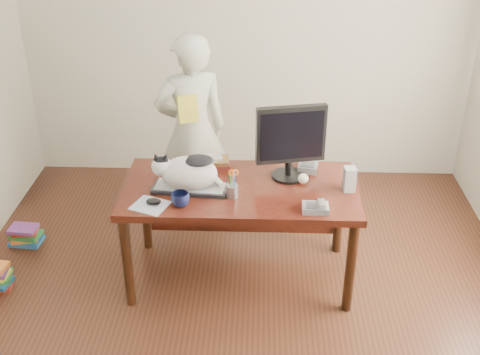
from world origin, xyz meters
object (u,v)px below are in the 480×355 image
book_stack (214,162)px  keyboard (190,188)px  monitor (291,139)px  speaker (349,179)px  coffee_mug (180,199)px  book_pile_b (26,235)px  desk (241,200)px  mouse (154,201)px  cat (187,172)px  calculator (308,166)px  baseball (303,179)px  pen_cup (232,190)px  person (192,131)px  phone (316,207)px

book_stack → keyboard: bearing=-122.0°
monitor → speaker: monitor is taller
coffee_mug → book_pile_b: coffee_mug is taller
desk → mouse: mouse is taller
cat → calculator: bearing=27.4°
baseball → mouse: bearing=-162.2°
keyboard → baseball: baseball is taller
baseball → book_stack: (-0.63, 0.22, -0.00)m
cat → monitor: (0.69, 0.19, 0.16)m
cat → book_stack: cat is taller
pen_cup → speaker: size_ratio=1.22×
cat → monitor: 0.73m
person → book_pile_b: 1.56m
keyboard → person: person is taller
keyboard → coffee_mug: coffee_mug is taller
mouse → calculator: (1.02, 0.52, 0.00)m
cat → calculator: 0.90m
person → calculator: bearing=128.6°
pen_cup → speaker: 0.79m
coffee_mug → desk: bearing=41.9°
phone → calculator: (-0.02, 0.56, 0.00)m
pen_cup → book_stack: bearing=109.5°
speaker → baseball: (-0.30, 0.08, -0.05)m
mouse → baseball: 1.03m
calculator → person: bearing=157.0°
calculator → person: (-0.89, 0.54, 0.02)m
desk → book_stack: size_ratio=6.53×
calculator → speaker: bearing=-40.7°
coffee_mug → baseball: size_ratio=1.61×
book_stack → person: bearing=102.8°
keyboard → phone: 0.86m
speaker → calculator: bearing=127.7°
mouse → monitor: bearing=44.8°
pen_cup → mouse: size_ratio=1.81×
monitor → mouse: bearing=-168.7°
book_stack → person: person is taller
pen_cup → desk: bearing=77.4°
mouse → speaker: 1.30m
desk → pen_cup: size_ratio=7.76×
book_pile_b → monitor: bearing=-6.0°
calculator → person: person is taller
speaker → book_stack: speaker is taller
pen_cup → coffee_mug: (-0.33, -0.12, -0.01)m
pen_cup → book_pile_b: 1.89m
cat → phone: cat is taller
phone → monitor: bearing=111.9°
coffee_mug → book_pile_b: (-1.35, 0.61, -0.72)m
desk → pen_cup: 0.30m
phone → book_stack: (-0.69, 0.58, 0.01)m
coffee_mug → calculator: bearing=32.1°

